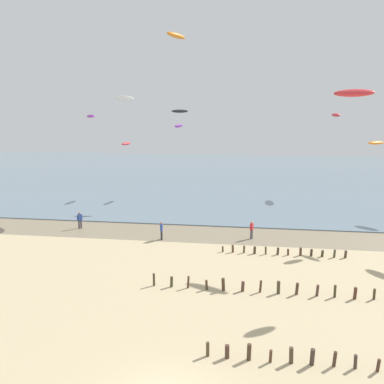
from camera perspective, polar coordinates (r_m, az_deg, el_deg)
wet_sand_strip at (r=37.43m, az=2.97°, el=-6.27°), size 120.00×5.37×0.01m
sea at (r=74.14m, az=5.50°, el=2.64°), size 160.00×70.00×0.10m
groyne_near at (r=20.16m, az=16.83°, el=-22.30°), size 9.90×0.30×0.83m
groyne_mid at (r=26.39m, az=15.00°, el=-13.65°), size 19.04×0.35×0.88m
groyne_far at (r=33.04m, az=13.88°, el=-8.52°), size 10.09×0.31×0.69m
person_nearest_camera at (r=36.31m, az=8.78°, el=-5.45°), size 0.35×0.52×1.71m
person_mid_beach at (r=35.77m, az=-4.52°, el=-5.61°), size 0.26×0.57×1.71m
person_by_waterline at (r=40.67m, az=-16.21°, el=-3.93°), size 0.43×0.43×1.71m
kite_aloft_0 at (r=58.93m, az=20.44°, el=10.58°), size 1.11×3.13×0.60m
kite_aloft_1 at (r=34.55m, az=22.75°, el=13.32°), size 3.32×2.21×0.90m
kite_aloft_2 at (r=37.83m, az=25.50°, el=6.57°), size 1.94×1.63×0.35m
kite_aloft_3 at (r=45.86m, az=-9.94°, el=13.39°), size 3.37×2.95×0.89m
kite_aloft_4 at (r=49.05m, az=-1.80°, el=11.82°), size 2.20×1.10×0.57m
kite_aloft_5 at (r=45.62m, az=-2.35°, el=22.05°), size 2.37×3.58×0.79m
kite_aloft_7 at (r=54.02m, az=-9.69°, el=7.04°), size 1.06×2.51×0.44m
kite_aloft_8 at (r=40.24m, az=-14.71°, el=10.75°), size 1.64×1.77×0.37m
kite_aloft_11 at (r=54.51m, az=-1.96°, el=9.72°), size 1.33×2.68×0.69m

